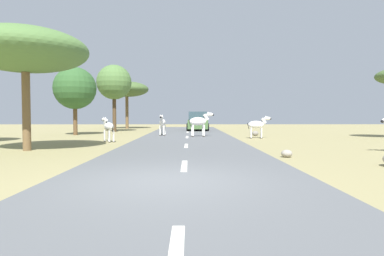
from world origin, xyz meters
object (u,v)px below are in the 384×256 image
(tree_0, at_px, (114,83))
(rock_1, at_px, (255,133))
(car_0, at_px, (198,122))
(rock_0, at_px, (287,154))
(tree_3, at_px, (127,89))
(tree_4, at_px, (25,51))
(zebra_0, at_px, (162,123))
(tree_2, at_px, (75,88))
(zebra_1, at_px, (199,122))
(zebra_2, at_px, (257,125))
(zebra_3, at_px, (108,127))

(tree_0, xyz_separation_m, rock_1, (11.29, -5.93, -4.16))
(car_0, height_order, rock_0, car_0)
(tree_0, bearing_deg, tree_3, 91.31)
(tree_4, height_order, rock_0, tree_4)
(tree_0, height_order, rock_0, tree_0)
(zebra_0, xyz_separation_m, rock_1, (6.54, 0.25, -0.76))
(tree_2, bearing_deg, tree_0, 69.59)
(tree_0, relative_size, rock_1, 13.10)
(zebra_0, height_order, rock_0, zebra_0)
(zebra_1, relative_size, car_0, 0.40)
(zebra_2, distance_m, rock_0, 9.35)
(zebra_3, relative_size, rock_0, 3.60)
(tree_2, bearing_deg, tree_4, -81.06)
(zebra_0, distance_m, tree_0, 8.50)
(zebra_1, bearing_deg, zebra_3, -68.05)
(tree_4, xyz_separation_m, rock_1, (11.41, 9.47, -3.93))
(tree_0, distance_m, tree_4, 15.39)
(zebra_3, relative_size, rock_1, 3.08)
(zebra_2, xyz_separation_m, tree_2, (-12.72, 3.57, 2.58))
(tree_3, height_order, rock_1, tree_3)
(zebra_0, height_order, tree_4, tree_4)
(car_0, bearing_deg, zebra_1, -89.82)
(car_0, bearing_deg, tree_2, -144.01)
(zebra_3, xyz_separation_m, rock_0, (7.84, -6.60, -0.69))
(zebra_3, height_order, rock_0, zebra_3)
(zebra_3, xyz_separation_m, car_0, (5.22, 12.71, 0.02))
(tree_2, xyz_separation_m, tree_4, (1.67, -10.59, 0.67))
(zebra_1, bearing_deg, zebra_2, 60.88)
(zebra_1, relative_size, tree_3, 0.34)
(tree_2, xyz_separation_m, tree_3, (1.63, 11.48, 0.82))
(car_0, relative_size, tree_0, 0.74)
(zebra_2, relative_size, tree_3, 0.30)
(zebra_3, relative_size, tree_0, 0.23)
(zebra_1, xyz_separation_m, rock_1, (4.00, 1.45, -0.86))
(car_0, xyz_separation_m, rock_0, (2.62, -19.31, -0.71))
(zebra_0, height_order, rock_1, zebra_0)
(car_0, height_order, tree_2, tree_2)
(tree_0, bearing_deg, zebra_0, -52.43)
(rock_1, bearing_deg, tree_2, 175.09)
(zebra_3, bearing_deg, tree_0, 63.42)
(zebra_1, bearing_deg, zebra_0, -128.96)
(zebra_1, relative_size, tree_4, 0.34)
(car_0, bearing_deg, rock_1, -62.01)
(car_0, relative_size, rock_0, 11.34)
(zebra_2, height_order, rock_0, zebra_2)
(tree_2, height_order, rock_0, tree_2)
(zebra_0, relative_size, zebra_1, 0.91)
(tree_0, xyz_separation_m, tree_4, (-0.12, -15.39, -0.23))
(zebra_3, height_order, tree_4, tree_4)
(zebra_1, height_order, tree_2, tree_2)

